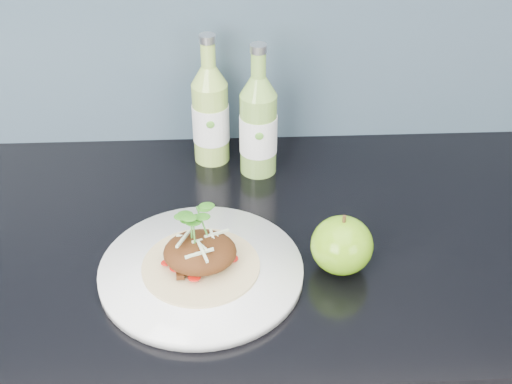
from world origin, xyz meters
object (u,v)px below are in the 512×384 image
green_apple (342,245)px  cider_bottle_left (211,114)px  dinner_plate (201,271)px  cider_bottle_right (258,125)px

green_apple → cider_bottle_left: cider_bottle_left is taller
dinner_plate → cider_bottle_left: (0.01, 0.31, 0.08)m
dinner_plate → cider_bottle_right: (0.09, 0.27, 0.08)m
dinner_plate → cider_bottle_right: 0.29m
cider_bottle_left → cider_bottle_right: same height
cider_bottle_left → cider_bottle_right: bearing=-51.4°
cider_bottle_left → cider_bottle_right: 0.09m
dinner_plate → green_apple: (0.20, 0.01, 0.03)m
dinner_plate → cider_bottle_left: size_ratio=1.57×
green_apple → cider_bottle_right: 0.28m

